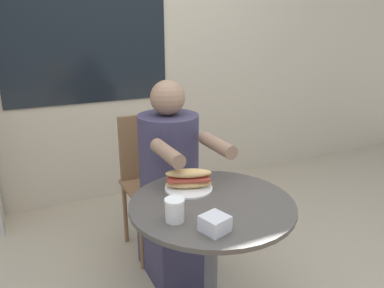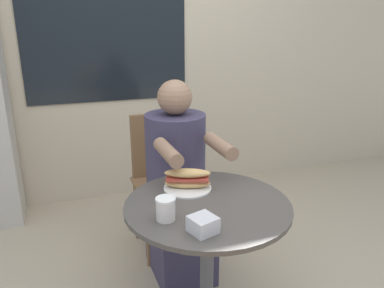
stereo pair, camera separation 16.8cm
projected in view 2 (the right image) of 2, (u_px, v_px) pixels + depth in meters
name	position (u px, v px, depth m)	size (l,w,h in m)	color
storefront_wall	(126.00, 25.00, 2.91)	(8.00, 0.09, 2.80)	#B7A88E
cafe_table	(207.00, 242.00, 1.63)	(0.70, 0.70, 0.70)	#47423D
diner_chair	(162.00, 168.00, 2.42)	(0.39, 0.39, 0.87)	brown
seated_diner	(178.00, 194.00, 2.12)	(0.34, 0.60, 1.14)	#38334C
sandwich_on_plate	(187.00, 181.00, 1.69)	(0.22, 0.22, 0.10)	white
drink_cup	(166.00, 209.00, 1.42)	(0.08, 0.08, 0.09)	silver
napkin_box	(203.00, 225.00, 1.34)	(0.11, 0.11, 0.06)	silver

